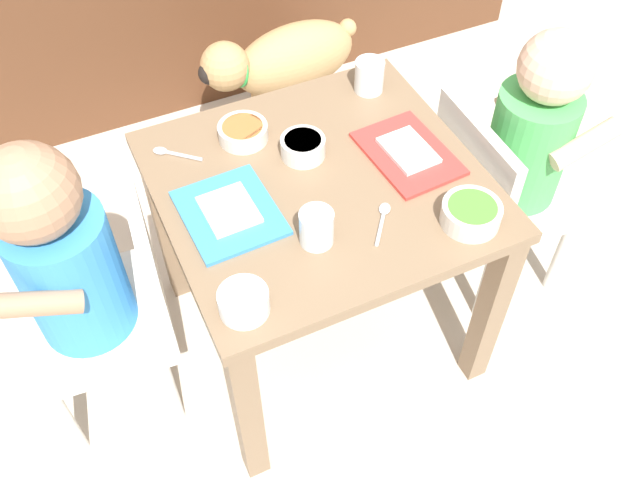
{
  "coord_description": "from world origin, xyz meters",
  "views": [
    {
      "loc": [
        -0.38,
        -0.81,
        1.36
      ],
      "look_at": [
        0.0,
        0.0,
        0.31
      ],
      "focal_mm": 39.06,
      "sensor_mm": 36.0,
      "label": 1
    }
  ],
  "objects_px": {
    "food_tray_right": "(408,153)",
    "food_tray_left": "(229,212)",
    "cereal_bowl_left_side": "(243,132)",
    "dog": "(284,62)",
    "seated_child_right": "(525,144)",
    "veggie_bowl_near": "(244,301)",
    "cereal_bowl_right_side": "(302,147)",
    "dining_table": "(320,212)",
    "veggie_bowl_far": "(471,214)",
    "seated_child_left": "(73,265)",
    "water_cup_left": "(316,229)",
    "spoon_by_left_tray": "(172,153)",
    "water_cup_right": "(369,78)",
    "spoon_by_right_tray": "(382,219)"
  },
  "relations": [
    {
      "from": "veggie_bowl_near",
      "to": "cereal_bowl_right_side",
      "type": "bearing_deg",
      "value": 51.51
    },
    {
      "from": "seated_child_left",
      "to": "food_tray_right",
      "type": "distance_m",
      "value": 0.63
    },
    {
      "from": "seated_child_right",
      "to": "spoon_by_left_tray",
      "type": "xyz_separation_m",
      "value": [
        -0.67,
        0.2,
        0.06
      ]
    },
    {
      "from": "spoon_by_right_tray",
      "to": "spoon_by_left_tray",
      "type": "bearing_deg",
      "value": 131.53
    },
    {
      "from": "seated_child_right",
      "to": "cereal_bowl_left_side",
      "type": "bearing_deg",
      "value": 160.44
    },
    {
      "from": "food_tray_left",
      "to": "dog",
      "type": "bearing_deg",
      "value": 60.78
    },
    {
      "from": "cereal_bowl_left_side",
      "to": "cereal_bowl_right_side",
      "type": "height_order",
      "value": "cereal_bowl_right_side"
    },
    {
      "from": "dog",
      "to": "food_tray_right",
      "type": "relative_size",
      "value": 2.31
    },
    {
      "from": "dining_table",
      "to": "spoon_by_right_tray",
      "type": "relative_size",
      "value": 6.61
    },
    {
      "from": "food_tray_right",
      "to": "seated_child_left",
      "type": "bearing_deg",
      "value": 176.41
    },
    {
      "from": "food_tray_right",
      "to": "food_tray_left",
      "type": "bearing_deg",
      "value": 180.0
    },
    {
      "from": "veggie_bowl_near",
      "to": "seated_child_right",
      "type": "bearing_deg",
      "value": 15.06
    },
    {
      "from": "seated_child_left",
      "to": "water_cup_left",
      "type": "relative_size",
      "value": 10.83
    },
    {
      "from": "veggie_bowl_near",
      "to": "seated_child_left",
      "type": "bearing_deg",
      "value": 133.58
    },
    {
      "from": "water_cup_left",
      "to": "dog",
      "type": "bearing_deg",
      "value": 71.18
    },
    {
      "from": "cereal_bowl_left_side",
      "to": "veggie_bowl_far",
      "type": "distance_m",
      "value": 0.45
    },
    {
      "from": "food_tray_left",
      "to": "cereal_bowl_right_side",
      "type": "height_order",
      "value": "cereal_bowl_right_side"
    },
    {
      "from": "food_tray_right",
      "to": "veggie_bowl_far",
      "type": "distance_m",
      "value": 0.19
    },
    {
      "from": "seated_child_left",
      "to": "dog",
      "type": "bearing_deg",
      "value": 44.63
    },
    {
      "from": "dining_table",
      "to": "spoon_by_right_tray",
      "type": "height_order",
      "value": "spoon_by_right_tray"
    },
    {
      "from": "veggie_bowl_near",
      "to": "cereal_bowl_left_side",
      "type": "distance_m",
      "value": 0.4
    },
    {
      "from": "seated_child_left",
      "to": "veggie_bowl_near",
      "type": "bearing_deg",
      "value": -46.42
    },
    {
      "from": "cereal_bowl_right_side",
      "to": "cereal_bowl_left_side",
      "type": "bearing_deg",
      "value": 132.6
    },
    {
      "from": "dog",
      "to": "cereal_bowl_left_side",
      "type": "relative_size",
      "value": 5.01
    },
    {
      "from": "dog",
      "to": "veggie_bowl_far",
      "type": "xyz_separation_m",
      "value": [
        -0.02,
        -0.88,
        0.27
      ]
    },
    {
      "from": "cereal_bowl_right_side",
      "to": "dining_table",
      "type": "bearing_deg",
      "value": -88.52
    },
    {
      "from": "dining_table",
      "to": "veggie_bowl_far",
      "type": "distance_m",
      "value": 0.29
    },
    {
      "from": "seated_child_right",
      "to": "veggie_bowl_near",
      "type": "distance_m",
      "value": 0.7
    },
    {
      "from": "food_tray_right",
      "to": "water_cup_right",
      "type": "relative_size",
      "value": 3.09
    },
    {
      "from": "food_tray_left",
      "to": "seated_child_left",
      "type": "bearing_deg",
      "value": 171.81
    },
    {
      "from": "food_tray_left",
      "to": "spoon_by_left_tray",
      "type": "distance_m",
      "value": 0.19
    },
    {
      "from": "food_tray_right",
      "to": "veggie_bowl_far",
      "type": "bearing_deg",
      "value": -86.47
    },
    {
      "from": "cereal_bowl_left_side",
      "to": "dog",
      "type": "bearing_deg",
      "value": 60.42
    },
    {
      "from": "dog",
      "to": "veggie_bowl_far",
      "type": "distance_m",
      "value": 0.92
    },
    {
      "from": "food_tray_right",
      "to": "spoon_by_right_tray",
      "type": "distance_m",
      "value": 0.17
    },
    {
      "from": "cereal_bowl_left_side",
      "to": "spoon_by_right_tray",
      "type": "distance_m",
      "value": 0.33
    },
    {
      "from": "veggie_bowl_near",
      "to": "veggie_bowl_far",
      "type": "height_order",
      "value": "veggie_bowl_near"
    },
    {
      "from": "veggie_bowl_near",
      "to": "spoon_by_left_tray",
      "type": "distance_m",
      "value": 0.38
    },
    {
      "from": "dining_table",
      "to": "water_cup_right",
      "type": "height_order",
      "value": "water_cup_right"
    },
    {
      "from": "food_tray_right",
      "to": "spoon_by_left_tray",
      "type": "height_order",
      "value": "food_tray_right"
    },
    {
      "from": "seated_child_right",
      "to": "water_cup_right",
      "type": "relative_size",
      "value": 10.01
    },
    {
      "from": "water_cup_right",
      "to": "cereal_bowl_right_side",
      "type": "height_order",
      "value": "water_cup_right"
    },
    {
      "from": "seated_child_left",
      "to": "dog",
      "type": "distance_m",
      "value": 0.95
    },
    {
      "from": "veggie_bowl_near",
      "to": "dog",
      "type": "bearing_deg",
      "value": 63.91
    },
    {
      "from": "water_cup_left",
      "to": "spoon_by_right_tray",
      "type": "relative_size",
      "value": 0.74
    },
    {
      "from": "dog",
      "to": "water_cup_left",
      "type": "distance_m",
      "value": 0.89
    },
    {
      "from": "water_cup_right",
      "to": "cereal_bowl_left_side",
      "type": "relative_size",
      "value": 0.7
    },
    {
      "from": "seated_child_right",
      "to": "food_tray_left",
      "type": "xyz_separation_m",
      "value": [
        -0.62,
        0.02,
        0.07
      ]
    },
    {
      "from": "dog",
      "to": "water_cup_right",
      "type": "relative_size",
      "value": 7.12
    },
    {
      "from": "food_tray_left",
      "to": "cereal_bowl_right_side",
      "type": "distance_m",
      "value": 0.19
    }
  ]
}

